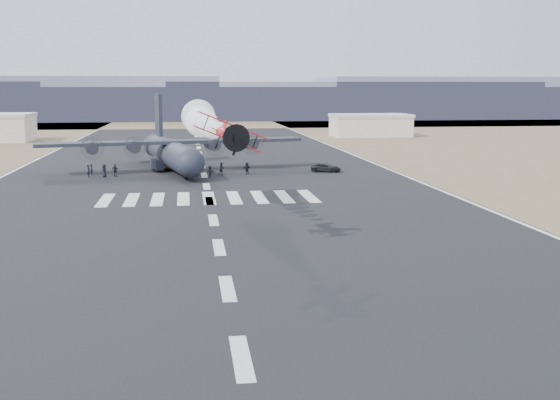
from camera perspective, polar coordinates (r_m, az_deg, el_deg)
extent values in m
plane|color=black|center=(35.01, -3.14, -12.68)|extent=(500.00, 500.00, 0.00)
cube|color=olive|center=(262.74, -7.05, 6.27)|extent=(500.00, 80.00, 0.00)
cube|color=slate|center=(299.06, -19.81, 7.78)|extent=(150.00, 50.00, 17.00)
cube|color=slate|center=(292.49, -7.13, 7.83)|extent=(150.00, 50.00, 13.00)
cube|color=slate|center=(300.12, 5.49, 8.09)|extent=(150.00, 50.00, 15.00)
cube|color=slate|center=(321.01, 16.99, 7.98)|extent=(150.00, 50.00, 17.00)
cube|color=beige|center=(189.00, 7.35, 5.94)|extent=(20.00, 12.00, 5.20)
cube|color=beige|center=(188.87, 7.37, 6.82)|extent=(20.50, 12.50, 0.80)
cylinder|color=red|center=(56.78, -4.25, 5.32)|extent=(1.34, 4.97, 0.88)
sphere|color=black|center=(56.95, -4.28, 5.68)|extent=(0.69, 0.69, 0.69)
cylinder|color=black|center=(54.46, -3.87, 5.16)|extent=(1.03, 0.68, 0.98)
cylinder|color=black|center=(54.12, -3.81, 5.14)|extent=(2.15, 0.23, 2.16)
cube|color=red|center=(56.42, -4.18, 4.95)|extent=(5.56, 1.49, 2.30)
cube|color=red|center=(56.06, -4.15, 6.13)|extent=(5.74, 1.50, 2.38)
cube|color=red|center=(58.98, -4.59, 5.94)|extent=(0.18, 0.89, 0.98)
cube|color=red|center=(59.01, -4.58, 5.46)|extent=(2.02, 0.87, 0.08)
cylinder|color=black|center=(55.99, -4.91, 4.05)|extent=(0.16, 0.44, 0.43)
cylinder|color=black|center=(56.23, -3.32, 4.09)|extent=(0.16, 0.44, 0.43)
sphere|color=white|center=(59.20, -4.61, 5.47)|extent=(0.69, 0.69, 0.69)
sphere|color=white|center=(61.53, -4.93, 5.64)|extent=(1.04, 1.04, 1.04)
sphere|color=white|center=(63.86, -5.22, 5.79)|extent=(1.38, 1.38, 1.38)
sphere|color=white|center=(66.18, -5.50, 5.93)|extent=(1.73, 1.73, 1.73)
sphere|color=white|center=(68.52, -5.76, 6.06)|extent=(2.08, 2.08, 2.08)
sphere|color=white|center=(70.85, -6.00, 6.18)|extent=(2.43, 2.43, 2.43)
sphere|color=white|center=(73.18, -6.22, 6.29)|extent=(2.78, 2.78, 2.78)
sphere|color=white|center=(75.52, -6.43, 6.40)|extent=(3.13, 3.13, 3.13)
sphere|color=white|center=(77.85, -6.63, 6.50)|extent=(3.48, 3.48, 3.48)
sphere|color=white|center=(80.19, -6.82, 6.59)|extent=(3.83, 3.83, 3.83)
cylinder|color=#1E202D|center=(111.42, -8.78, 3.74)|extent=(9.56, 28.93, 4.10)
sphere|color=#1E202D|center=(97.39, -7.31, 3.00)|extent=(4.10, 4.10, 4.10)
cone|color=#1E202D|center=(125.51, -9.92, 4.31)|extent=(5.21, 6.82, 4.10)
cube|color=#1E202D|center=(110.25, -8.71, 4.70)|extent=(41.02, 12.13, 0.51)
cylinder|color=#1E202D|center=(108.33, -15.08, 4.14)|extent=(2.56, 4.17, 1.84)
cylinder|color=#3F3F44|center=(106.30, -15.01, 4.05)|extent=(3.43, 0.72, 3.48)
cylinder|color=#1E202D|center=(108.89, -11.85, 4.28)|extent=(2.56, 4.17, 1.84)
cylinder|color=#3F3F44|center=(106.86, -11.72, 4.20)|extent=(3.43, 0.72, 3.48)
cylinder|color=#1E202D|center=(111.02, -5.53, 4.52)|extent=(2.56, 4.17, 1.84)
cylinder|color=#3F3F44|center=(109.03, -5.28, 4.44)|extent=(3.43, 0.72, 3.48)
cylinder|color=#1E202D|center=(112.57, -2.47, 4.62)|extent=(2.56, 4.17, 1.84)
cylinder|color=#3F3F44|center=(110.61, -2.17, 4.54)|extent=(3.43, 0.72, 3.48)
cube|color=#1E202D|center=(123.17, -9.84, 6.61)|extent=(1.49, 4.64, 8.19)
cube|color=#1E202D|center=(123.93, -9.82, 4.63)|extent=(14.66, 5.78, 0.36)
cube|color=#1E202D|center=(112.22, -9.98, 2.95)|extent=(2.39, 6.27, 1.64)
cylinder|color=black|center=(112.28, -9.98, 2.67)|extent=(0.72, 1.20, 1.13)
cube|color=#1E202D|center=(112.98, -7.72, 3.05)|extent=(2.39, 6.27, 1.64)
cylinder|color=black|center=(113.04, -7.72, 2.77)|extent=(0.72, 1.20, 1.13)
cylinder|color=black|center=(100.64, -7.63, 1.93)|extent=(0.58, 0.98, 0.92)
imported|color=black|center=(108.99, 3.76, 2.64)|extent=(5.09, 3.50, 1.29)
imported|color=black|center=(108.43, -15.06, 2.40)|extent=(0.70, 0.75, 1.62)
imported|color=black|center=(106.01, -7.66, 2.54)|extent=(0.82, 1.02, 1.82)
imported|color=black|center=(102.10, -5.70, 2.30)|extent=(1.19, 0.68, 1.74)
imported|color=black|center=(105.66, -13.24, 2.36)|extent=(1.20, 0.86, 1.84)
imported|color=black|center=(105.54, -14.09, 2.33)|extent=(0.90, 1.08, 1.90)
imported|color=black|center=(105.77, -2.70, 2.59)|extent=(1.66, 1.47, 1.82)
imported|color=black|center=(106.01, -15.29, 2.30)|extent=(0.60, 0.71, 1.83)
imported|color=black|center=(105.41, -4.75, 2.56)|extent=(1.05, 0.84, 1.87)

